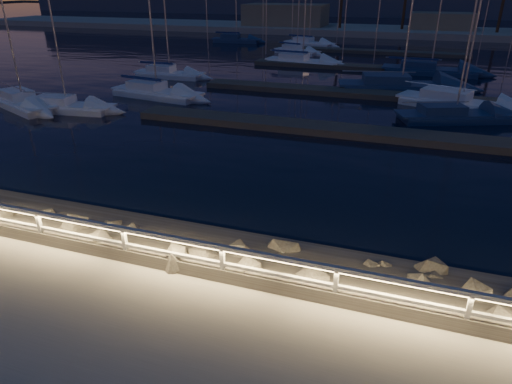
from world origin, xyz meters
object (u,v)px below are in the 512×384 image
sailboat_c (452,115)px  sailboat_g (458,102)px  sailboat_m (235,39)px  sailboat_k (301,61)px  guard_rail (186,248)px  sailboat_n (308,43)px  sailboat_e (168,73)px  sailboat_f (65,105)px  sailboat_a (22,102)px  sailboat_i (296,50)px  sailboat_h (398,85)px  sailboat_l (428,69)px  sailboat_b (155,91)px

sailboat_c → sailboat_g: (0.50, 3.39, 0.04)m
sailboat_m → sailboat_k: bearing=-54.1°
guard_rail → sailboat_n: 55.42m
sailboat_e → sailboat_f: size_ratio=1.00×
sailboat_a → sailboat_i: sailboat_a is taller
sailboat_h → sailboat_i: sailboat_h is taller
sailboat_g → sailboat_l: 13.38m
sailboat_g → sailboat_n: (-17.53, 30.30, -0.03)m
sailboat_b → sailboat_m: (-6.95, 34.33, 0.01)m
sailboat_l → sailboat_m: (-26.39, 17.43, 0.00)m
sailboat_h → sailboat_e: bearing=170.2°
sailboat_n → sailboat_g: bearing=-44.5°
guard_rail → sailboat_n: (-9.31, 54.62, -0.96)m
sailboat_e → sailboat_h: 20.12m
sailboat_f → sailboat_g: sailboat_g is taller
sailboat_g → sailboat_m: size_ratio=1.20×
guard_rail → sailboat_b: 24.52m
sailboat_b → sailboat_l: sailboat_l is taller
sailboat_a → sailboat_k: (13.74, 24.00, -0.00)m
sailboat_m → sailboat_b: bearing=-83.0°
sailboat_f → sailboat_h: sailboat_h is taller
sailboat_e → sailboat_n: (6.77, 26.73, 0.00)m
sailboat_e → sailboat_l: sailboat_l is taller
sailboat_n → sailboat_m: bearing=-166.5°
sailboat_b → sailboat_i: (4.25, 25.97, -0.03)m
sailboat_m → sailboat_n: bearing=-6.4°
guard_rail → sailboat_b: size_ratio=3.52×
sailboat_g → sailboat_i: bearing=147.9°
sailboat_f → sailboat_k: bearing=59.2°
sailboat_b → sailboat_m: size_ratio=1.04×
sailboat_k → sailboat_m: (-13.76, 16.21, 0.01)m
sailboat_b → sailboat_g: bearing=18.3°
sailboat_g → sailboat_h: (-4.21, 4.57, 0.02)m
sailboat_a → sailboat_c: (27.82, 6.15, -0.03)m
sailboat_b → sailboat_k: bearing=78.0°
sailboat_m → sailboat_a: bearing=-94.4°
sailboat_f → sailboat_n: 40.32m
sailboat_b → sailboat_h: 19.05m
sailboat_i → sailboat_l: sailboat_l is taller
sailboat_h → sailboat_i: (-12.93, 17.73, -0.07)m
guard_rail → sailboat_m: bearing=110.1°
sailboat_a → sailboat_f: sailboat_a is taller
sailboat_a → sailboat_m: sailboat_m is taller
guard_rail → sailboat_f: 22.49m
sailboat_f → sailboat_i: 32.58m
sailboat_l → sailboat_k: bearing=175.9°
sailboat_b → sailboat_n: size_ratio=1.04×
sailboat_i → sailboat_c: bearing=-36.1°
sailboat_f → sailboat_h: (20.74, 13.90, 0.07)m
sailboat_f → sailboat_c: bearing=6.4°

